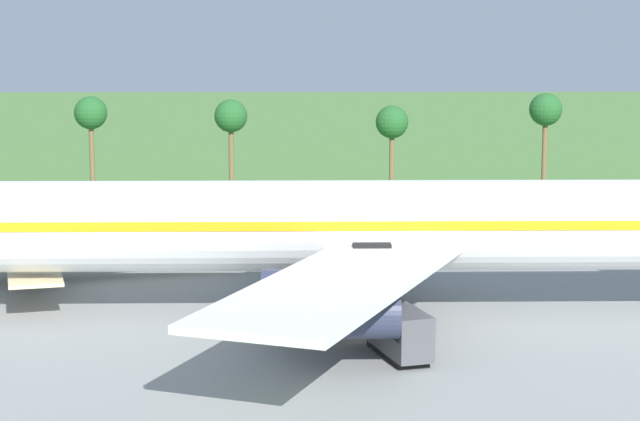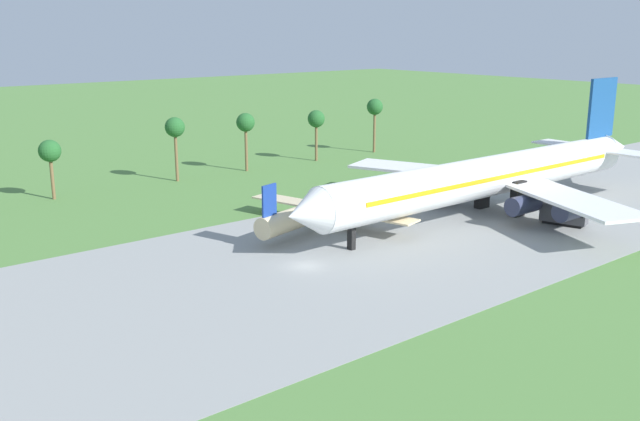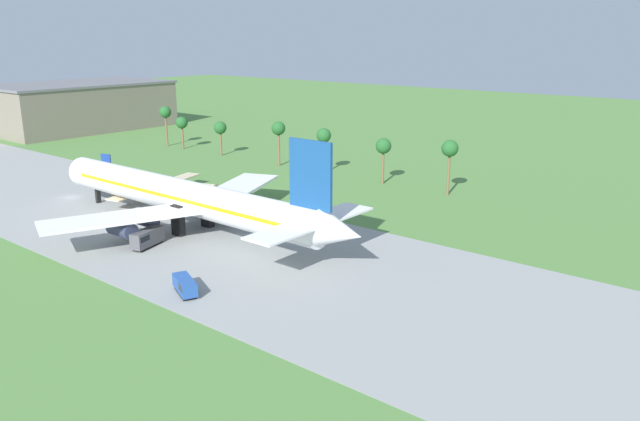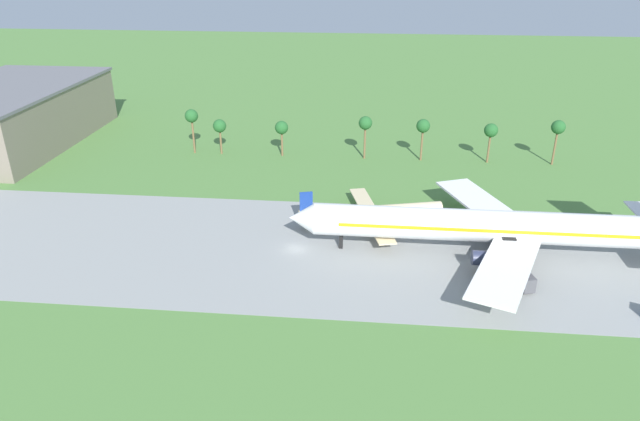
# 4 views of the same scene
# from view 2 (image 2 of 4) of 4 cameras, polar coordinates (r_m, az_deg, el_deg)

# --- Properties ---
(ground_plane) EXTENTS (600.00, 600.00, 0.00)m
(ground_plane) POSITION_cam_2_polar(r_m,az_deg,el_deg) (84.26, -1.19, -4.46)
(ground_plane) COLOR #517F3D
(taxiway_strip) EXTENTS (320.00, 44.00, 0.02)m
(taxiway_strip) POSITION_cam_2_polar(r_m,az_deg,el_deg) (84.26, -1.19, -4.45)
(taxiway_strip) COLOR gray
(taxiway_strip) RESTS_ON ground_plane
(jet_airliner) EXTENTS (76.38, 51.63, 19.02)m
(jet_airliner) POSITION_cam_2_polar(r_m,az_deg,el_deg) (109.63, 13.81, 2.75)
(jet_airliner) COLOR white
(jet_airliner) RESTS_ON ground_plane
(regional_aircraft) EXTENTS (29.62, 26.88, 8.26)m
(regional_aircraft) POSITION_cam_2_polar(r_m,az_deg,el_deg) (100.79, 0.84, 0.32)
(regional_aircraft) COLOR beige
(regional_aircraft) RESTS_ON ground_plane
(catering_van) EXTENTS (3.69, 6.73, 2.95)m
(catering_van) POSITION_cam_2_polar(r_m,az_deg,el_deg) (106.95, 19.02, -0.29)
(catering_van) COLOR black
(catering_van) RESTS_ON ground_plane
(palm_tree_row) EXTENTS (100.53, 3.60, 12.37)m
(palm_tree_row) POSITION_cam_2_polar(r_m,az_deg,el_deg) (131.08, -12.16, 6.09)
(palm_tree_row) COLOR brown
(palm_tree_row) RESTS_ON ground_plane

